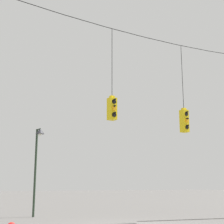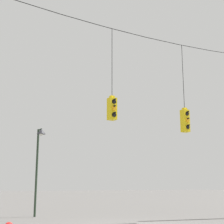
{
  "view_description": "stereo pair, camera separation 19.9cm",
  "coord_description": "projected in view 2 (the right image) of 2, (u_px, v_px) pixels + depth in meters",
  "views": [
    {
      "loc": [
        -8.19,
        -12.3,
        1.66
      ],
      "look_at": [
        -0.76,
        0.37,
        4.82
      ],
      "focal_mm": 55.0,
      "sensor_mm": 36.0,
      "label": 1
    },
    {
      "loc": [
        -8.02,
        -12.39,
        1.66
      ],
      "look_at": [
        -0.76,
        0.37,
        4.82
      ],
      "focal_mm": 55.0,
      "sensor_mm": 36.0,
      "label": 2
    }
  ],
  "objects": [
    {
      "name": "traffic_light_near_right_pole",
      "position": [
        112.0,
        108.0,
        15.05
      ],
      "size": [
        0.34,
        0.46,
        4.3
      ],
      "color": "yellow"
    },
    {
      "name": "street_lamp",
      "position": [
        39.0,
        150.0,
        19.03
      ],
      "size": [
        0.48,
        0.83,
        4.8
      ],
      "color": "#233323",
      "rests_on": "ground_plane"
    },
    {
      "name": "span_wire",
      "position": [
        126.0,
        30.0,
        16.24
      ],
      "size": [
        15.18,
        0.03,
        0.39
      ],
      "color": "black"
    },
    {
      "name": "traffic_light_near_left_pole",
      "position": [
        185.0,
        120.0,
        17.04
      ],
      "size": [
        0.34,
        0.46,
        4.59
      ],
      "color": "yellow"
    }
  ]
}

